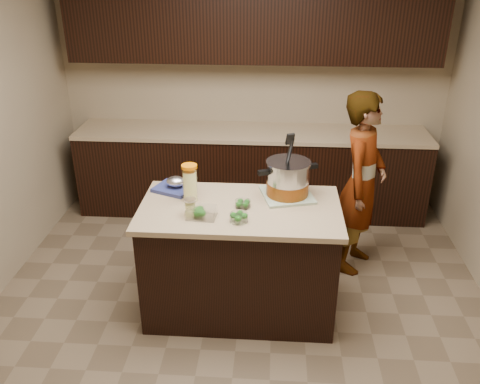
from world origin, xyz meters
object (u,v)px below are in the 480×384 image
object	(u,v)px
person	(361,184)
island	(240,259)
lemonade_pitcher	(190,184)
stock_pot	(288,180)

from	to	relation	value
person	island	bearing A→B (deg)	149.15
lemonade_pitcher	stock_pot	bearing A→B (deg)	9.09
island	lemonade_pitcher	xyz separation A→B (m)	(-0.37, 0.09, 0.58)
stock_pot	island	bearing A→B (deg)	-171.53
person	lemonade_pitcher	bearing A→B (deg)	137.99
island	stock_pot	xyz separation A→B (m)	(0.34, 0.20, 0.58)
island	lemonade_pitcher	distance (m)	0.69
island	person	world-z (taller)	person
lemonade_pitcher	island	bearing A→B (deg)	-13.13
island	person	xyz separation A→B (m)	(0.98, 0.69, 0.34)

